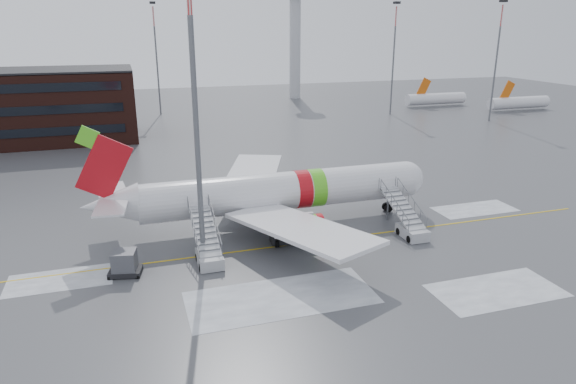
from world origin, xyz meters
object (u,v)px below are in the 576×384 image
object	(u,v)px
airstair_aft	(208,250)
pushback_tug	(284,236)
uld_container	(125,264)
light_mast_near	(195,109)
airliner	(273,193)
airstair_fwd	(409,224)

from	to	relation	value
airstair_aft	pushback_tug	bearing A→B (deg)	12.64
airstair_aft	uld_container	distance (m)	6.84
airstair_aft	light_mast_near	bearing A→B (deg)	160.20
light_mast_near	pushback_tug	bearing A→B (deg)	11.06
airstair_aft	pushback_tug	size ratio (longest dim) A/B	2.53
airstair_aft	uld_container	bearing A→B (deg)	-175.99
airliner	airstair_aft	bearing A→B (deg)	-139.64
airstair_aft	uld_container	world-z (taller)	airstair_aft
airstair_fwd	uld_container	distance (m)	26.24
pushback_tug	light_mast_near	bearing A→B (deg)	-168.94
airstair_fwd	airstair_aft	size ratio (longest dim) A/B	1.00
pushback_tug	uld_container	size ratio (longest dim) A/B	1.07
light_mast_near	airstair_aft	bearing A→B (deg)	-19.80
airliner	pushback_tug	xyz separation A→B (m)	(-0.33, -4.88, -2.68)
airstair_aft	airstair_fwd	bearing A→B (deg)	0.00
airstair_aft	pushback_tug	xyz separation A→B (m)	(7.36, 1.65, -0.33)
airliner	uld_container	size ratio (longest dim) A/B	12.30
airliner	uld_container	bearing A→B (deg)	-154.20
airstair_aft	uld_container	xyz separation A→B (m)	(-6.82, -0.48, -0.10)
uld_container	light_mast_near	xyz separation A→B (m)	(6.44, 0.62, 12.12)
airstair_fwd	light_mast_near	world-z (taller)	light_mast_near
airliner	light_mast_near	bearing A→B (deg)	-141.60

